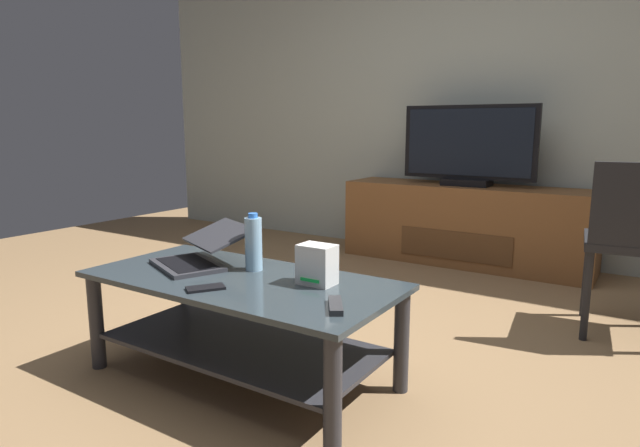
{
  "coord_description": "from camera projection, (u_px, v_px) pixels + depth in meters",
  "views": [
    {
      "loc": [
        1.29,
        -1.89,
        1.03
      ],
      "look_at": [
        -0.04,
        0.18,
        0.58
      ],
      "focal_mm": 29.94,
      "sensor_mm": 36.0,
      "label": 1
    }
  ],
  "objects": [
    {
      "name": "water_bottle_near",
      "position": [
        254.0,
        243.0,
        2.24
      ],
      "size": [
        0.07,
        0.07,
        0.24
      ],
      "color": "#99C6E5",
      "rests_on": "coffee_table"
    },
    {
      "name": "tv_remote",
      "position": [
        336.0,
        306.0,
        1.78
      ],
      "size": [
        0.13,
        0.16,
        0.02
      ],
      "primitive_type": "cube",
      "rotation": [
        0.0,
        0.0,
        0.59
      ],
      "color": "#2D2D30",
      "rests_on": "coffee_table"
    },
    {
      "name": "television",
      "position": [
        468.0,
        147.0,
        3.92
      ],
      "size": [
        0.98,
        0.2,
        0.59
      ],
      "color": "black",
      "rests_on": "media_cabinet"
    },
    {
      "name": "media_cabinet",
      "position": [
        465.0,
        225.0,
        4.05
      ],
      "size": [
        1.84,
        0.47,
        0.6
      ],
      "color": "brown",
      "rests_on": "ground"
    },
    {
      "name": "laptop",
      "position": [
        200.0,
        252.0,
        2.32
      ],
      "size": [
        0.46,
        0.48,
        0.17
      ],
      "color": "#333338",
      "rests_on": "coffee_table"
    },
    {
      "name": "coffee_table",
      "position": [
        241.0,
        309.0,
        2.17
      ],
      "size": [
        1.29,
        0.61,
        0.43
      ],
      "color": "#2D383D",
      "rests_on": "ground"
    },
    {
      "name": "dining_chair",
      "position": [
        636.0,
        238.0,
        2.55
      ],
      "size": [
        0.49,
        0.49,
        0.87
      ],
      "color": "black",
      "rests_on": "ground"
    },
    {
      "name": "ground_plane",
      "position": [
        306.0,
        356.0,
        2.43
      ],
      "size": [
        7.68,
        7.68,
        0.0
      ],
      "primitive_type": "plane",
      "color": "olive"
    },
    {
      "name": "cell_phone",
      "position": [
        206.0,
        288.0,
        1.99
      ],
      "size": [
        0.14,
        0.16,
        0.01
      ],
      "primitive_type": "cube",
      "rotation": [
        0.0,
        0.0,
        -0.6
      ],
      "color": "black",
      "rests_on": "coffee_table"
    },
    {
      "name": "back_wall",
      "position": [
        477.0,
        78.0,
        4.15
      ],
      "size": [
        6.4,
        0.12,
        2.8
      ],
      "primitive_type": "cube",
      "color": "#A8B2A8",
      "rests_on": "ground"
    },
    {
      "name": "router_box",
      "position": [
        317.0,
        265.0,
        2.04
      ],
      "size": [
        0.14,
        0.1,
        0.15
      ],
      "color": "white",
      "rests_on": "coffee_table"
    }
  ]
}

